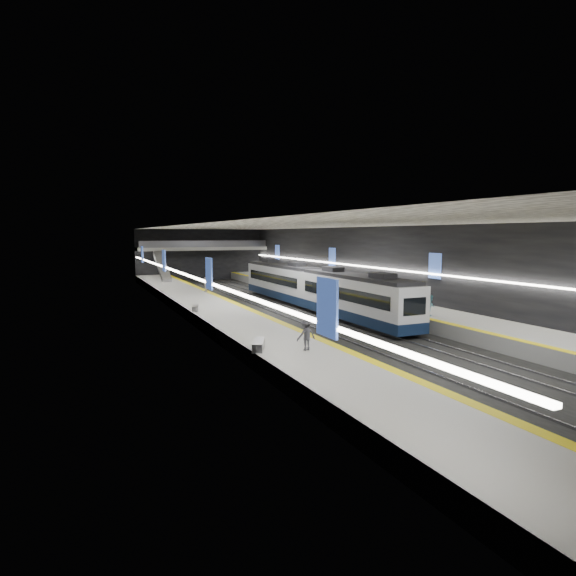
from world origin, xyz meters
name	(u,v)px	position (x,y,z in m)	size (l,w,h in m)	color
ground	(291,312)	(0.00, 0.00, 0.00)	(70.00, 70.00, 0.00)	black
ceiling	(291,226)	(0.00, 0.00, 8.00)	(20.00, 70.00, 0.04)	beige
wall_left	(184,272)	(-10.00, 0.00, 4.00)	(0.04, 70.00, 8.00)	black
wall_right	(381,266)	(10.00, 0.00, 4.00)	(0.04, 70.00, 8.00)	black
wall_back	(200,255)	(0.00, 35.00, 4.00)	(20.00, 0.04, 8.00)	black
platform_left	(213,311)	(-7.50, 0.00, 0.50)	(5.00, 70.00, 1.00)	slate
tile_surface_left	(213,306)	(-7.50, 0.00, 1.01)	(5.00, 70.00, 0.02)	#B5B5AF
tactile_strip_left	(237,304)	(-5.30, 0.00, 1.02)	(0.60, 70.00, 0.02)	yellow
platform_right	(360,302)	(7.50, 0.00, 0.50)	(5.00, 70.00, 1.00)	slate
tile_surface_right	(360,297)	(7.50, 0.00, 1.01)	(5.00, 70.00, 0.02)	#B5B5AF
tactile_strip_right	(341,298)	(5.30, 0.00, 1.02)	(0.60, 70.00, 0.02)	yellow
rails	(291,311)	(0.00, 0.00, 0.06)	(6.52, 70.00, 0.12)	gray
train	(314,287)	(2.50, 0.35, 2.20)	(2.69, 30.05, 3.60)	#10203C
ad_posters	(287,263)	(0.00, 1.00, 4.50)	(19.94, 53.50, 2.20)	#3A59B0
cove_light_left	(186,275)	(-9.80, 0.00, 3.80)	(0.25, 68.60, 0.12)	white
cove_light_right	(380,268)	(9.80, 0.00, 3.80)	(0.25, 68.60, 0.12)	white
mezzanine_bridge	(203,248)	(0.00, 32.93, 5.04)	(20.00, 3.00, 1.50)	gray
escalator	(162,266)	(-7.50, 26.00, 2.90)	(1.20, 8.00, 0.60)	#99999E
bench_left_near	(259,345)	(-9.50, -16.57, 1.24)	(0.55, 1.99, 0.49)	#99999E
bench_left_far	(195,308)	(-9.50, -1.88, 1.20)	(0.46, 1.67, 0.41)	#99999E
bench_right_near	(383,295)	(9.49, -1.20, 1.22)	(0.51, 1.84, 0.45)	#99999E
bench_right_far	(299,279)	(8.83, 16.90, 1.24)	(0.56, 2.00, 0.49)	#99999E
passenger_right_a	(386,295)	(6.48, -5.83, 1.92)	(0.67, 0.44, 1.84)	#AB4340
passenger_right_b	(431,306)	(6.15, -12.02, 1.82)	(0.79, 0.62, 1.63)	#5299B3
passenger_left_a	(206,285)	(-5.53, 10.25, 1.79)	(0.92, 0.38, 1.57)	beige
passenger_left_b	(306,335)	(-7.27, -17.87, 1.85)	(1.09, 0.63, 1.69)	#45444C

